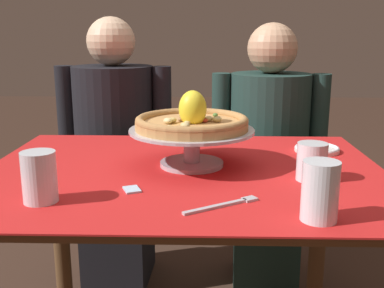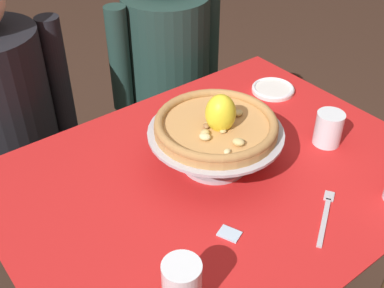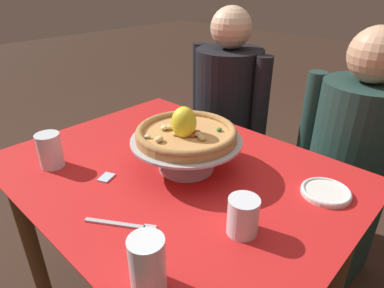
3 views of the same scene
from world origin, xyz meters
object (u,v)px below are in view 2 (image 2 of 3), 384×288
side_plate (273,89)px  water_glass_side_right (328,130)px  diner_left (9,143)px  water_glass_front_left (182,288)px  dinner_fork (325,214)px  pizza (217,124)px  diner_right (168,88)px  sugar_packet (229,234)px  pizza_stand (215,141)px

side_plate → water_glass_side_right: bearing=-106.1°
diner_left → water_glass_front_left: bearing=-88.6°
diner_left → dinner_fork: bearing=-66.1°
side_plate → pizza: bearing=-156.4°
water_glass_side_right → diner_right: bearing=89.9°
pizza → diner_left: (-0.36, 0.68, -0.30)m
pizza → side_plate: size_ratio=2.25×
side_plate → sugar_packet: size_ratio=2.83×
water_glass_front_left → dinner_fork: bearing=-2.1°
water_glass_side_right → dinner_fork: size_ratio=0.58×
dinner_fork → diner_right: bearing=76.8°
water_glass_front_left → diner_left: size_ratio=0.10×
dinner_fork → sugar_packet: size_ratio=3.42×
pizza → water_glass_front_left: pizza is taller
dinner_fork → sugar_packet: dinner_fork is taller
pizza → dinner_fork: size_ratio=1.87×
pizza_stand → dinner_fork: (0.08, -0.31, -0.07)m
pizza → water_glass_side_right: size_ratio=3.24×
water_glass_side_right → dinner_fork: 0.30m
sugar_packet → diner_left: 0.94m
water_glass_side_right → dinner_fork: (-0.23, -0.19, -0.04)m
pizza → water_glass_side_right: 0.35m
water_glass_side_right → water_glass_front_left: water_glass_front_left is taller
dinner_fork → pizza: bearing=104.9°
water_glass_front_left → side_plate: 0.87m
pizza → side_plate: bearing=23.6°
diner_left → sugar_packet: bearing=-76.4°
dinner_fork → diner_right: size_ratio=0.15×
water_glass_side_right → side_plate: bearing=73.9°
side_plate → sugar_packet: (-0.54, -0.39, -0.01)m
diner_left → diner_right: (0.67, -0.01, -0.02)m
dinner_fork → sugar_packet: bearing=157.0°
pizza_stand → diner_left: diner_left is taller
side_plate → dinner_fork: bearing=-123.0°
water_glass_side_right → side_plate: (0.09, 0.30, -0.03)m
sugar_packet → water_glass_front_left: bearing=-157.8°
water_glass_side_right → side_plate: water_glass_side_right is taller
water_glass_front_left → pizza_stand: bearing=41.8°
dinner_fork → diner_right: diner_right is taller
side_plate → diner_left: bearing=146.1°
sugar_packet → diner_left: (-0.22, 0.90, -0.18)m
diner_left → diner_right: size_ratio=1.02×
sugar_packet → side_plate: bearing=36.0°
pizza → sugar_packet: 0.29m
sugar_packet → diner_left: diner_left is taller
dinner_fork → water_glass_side_right: bearing=39.5°
water_glass_side_right → diner_left: (-0.67, 0.80, -0.22)m
sugar_packet → pizza: bearing=57.3°
pizza → water_glass_side_right: pizza is taller
sugar_packet → pizza_stand: bearing=57.6°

